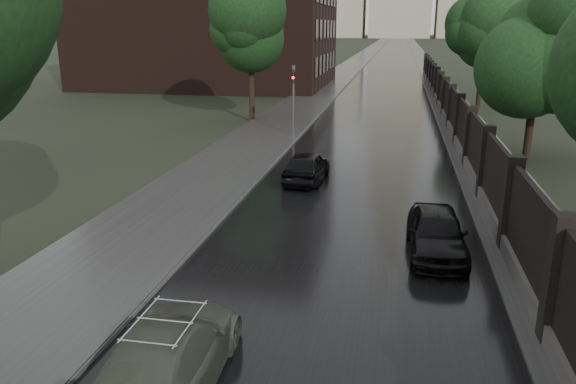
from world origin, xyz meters
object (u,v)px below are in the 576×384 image
at_px(tree_left_far, 251,39).
at_px(tree_right_c, 484,41).
at_px(car_right_near, 437,232).
at_px(traffic_light, 294,95).
at_px(volga_sedan, 168,357).
at_px(hatchback_left, 307,166).
at_px(tree_right_b, 539,52).

xyz_separation_m(tree_left_far, tree_right_c, (15.50, 10.00, -0.29)).
bearing_deg(car_right_near, tree_right_c, 79.37).
relative_size(tree_left_far, car_right_near, 1.95).
xyz_separation_m(traffic_light, car_right_near, (6.91, -15.77, -1.75)).
height_order(volga_sedan, hatchback_left, volga_sedan).
height_order(tree_right_b, tree_right_c, same).
relative_size(traffic_light, hatchback_left, 1.08).
bearing_deg(tree_left_far, traffic_light, -53.53).
bearing_deg(car_right_near, traffic_light, 112.07).
bearing_deg(volga_sedan, hatchback_left, -93.00).
bearing_deg(volga_sedan, tree_right_c, -106.81).
distance_m(tree_left_far, tree_right_c, 18.45).
bearing_deg(tree_right_c, volga_sedan, -104.44).
distance_m(tree_right_b, tree_right_c, 18.00).
distance_m(tree_right_b, volga_sedan, 22.54).
height_order(tree_left_far, tree_right_c, tree_left_far).
relative_size(tree_left_far, volga_sedan, 1.66).
height_order(tree_right_c, traffic_light, tree_right_c).
bearing_deg(traffic_light, car_right_near, -66.32).
bearing_deg(traffic_light, hatchback_left, -76.22).
relative_size(tree_right_c, traffic_light, 1.75).
height_order(tree_right_b, volga_sedan, tree_right_b).
bearing_deg(tree_right_b, tree_left_far, 152.70).
height_order(tree_right_c, hatchback_left, tree_right_c).
bearing_deg(tree_left_far, tree_right_b, -27.30).
bearing_deg(tree_right_c, hatchback_left, -111.81).
distance_m(volga_sedan, hatchback_left, 13.88).
distance_m(tree_left_far, volga_sedan, 28.82).
xyz_separation_m(tree_left_far, traffic_light, (3.70, -5.01, -2.84)).
bearing_deg(traffic_light, tree_right_b, -14.24).
height_order(traffic_light, car_right_near, traffic_light).
bearing_deg(volga_sedan, car_right_near, -126.83).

